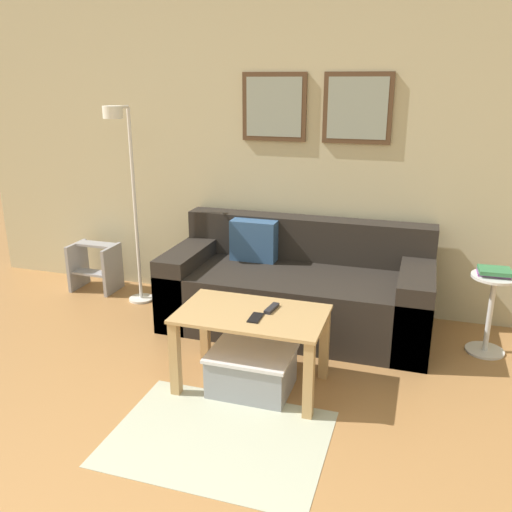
{
  "coord_description": "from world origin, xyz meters",
  "views": [
    {
      "loc": [
        1.14,
        -0.88,
        1.81
      ],
      "look_at": [
        0.25,
        1.92,
        0.85
      ],
      "focal_mm": 38.0,
      "sensor_mm": 36.0,
      "label": 1
    }
  ],
  "objects_px": {
    "couch": "(297,290)",
    "coffee_table": "(252,328)",
    "book_stack": "(494,272)",
    "storage_bin": "(252,370)",
    "step_stool": "(95,266)",
    "side_table": "(491,307)",
    "remote_control": "(272,308)",
    "cell_phone": "(256,318)",
    "floor_lamp": "(126,184)"
  },
  "relations": [
    {
      "from": "couch",
      "to": "coffee_table",
      "type": "xyz_separation_m",
      "value": [
        -0.06,
        -0.94,
        0.1
      ]
    },
    {
      "from": "book_stack",
      "to": "storage_bin",
      "type": "bearing_deg",
      "value": -145.43
    },
    {
      "from": "book_stack",
      "to": "step_stool",
      "type": "height_order",
      "value": "book_stack"
    },
    {
      "from": "side_table",
      "to": "remote_control",
      "type": "height_order",
      "value": "side_table"
    },
    {
      "from": "couch",
      "to": "side_table",
      "type": "bearing_deg",
      "value": -1.44
    },
    {
      "from": "storage_bin",
      "to": "cell_phone",
      "type": "distance_m",
      "value": 0.36
    },
    {
      "from": "floor_lamp",
      "to": "side_table",
      "type": "xyz_separation_m",
      "value": [
        2.75,
        -0.0,
        -0.7
      ]
    },
    {
      "from": "coffee_table",
      "to": "storage_bin",
      "type": "relative_size",
      "value": 1.77
    },
    {
      "from": "storage_bin",
      "to": "cell_phone",
      "type": "bearing_deg",
      "value": -34.98
    },
    {
      "from": "side_table",
      "to": "book_stack",
      "type": "distance_m",
      "value": 0.25
    },
    {
      "from": "coffee_table",
      "to": "remote_control",
      "type": "distance_m",
      "value": 0.17
    },
    {
      "from": "couch",
      "to": "floor_lamp",
      "type": "relative_size",
      "value": 1.21
    },
    {
      "from": "couch",
      "to": "book_stack",
      "type": "relative_size",
      "value": 9.27
    },
    {
      "from": "storage_bin",
      "to": "book_stack",
      "type": "xyz_separation_m",
      "value": [
        1.39,
        0.96,
        0.46
      ]
    },
    {
      "from": "storage_bin",
      "to": "side_table",
      "type": "bearing_deg",
      "value": 34.27
    },
    {
      "from": "coffee_table",
      "to": "step_stool",
      "type": "xyz_separation_m",
      "value": [
        -1.84,
        1.12,
        -0.16
      ]
    },
    {
      "from": "step_stool",
      "to": "couch",
      "type": "bearing_deg",
      "value": -5.25
    },
    {
      "from": "side_table",
      "to": "book_stack",
      "type": "relative_size",
      "value": 2.67
    },
    {
      "from": "cell_phone",
      "to": "side_table",
      "type": "bearing_deg",
      "value": 34.42
    },
    {
      "from": "coffee_table",
      "to": "cell_phone",
      "type": "relative_size",
      "value": 6.32
    },
    {
      "from": "floor_lamp",
      "to": "step_stool",
      "type": "distance_m",
      "value": 0.97
    },
    {
      "from": "coffee_table",
      "to": "side_table",
      "type": "distance_m",
      "value": 1.68
    },
    {
      "from": "cell_phone",
      "to": "step_stool",
      "type": "xyz_separation_m",
      "value": [
        -1.89,
        1.19,
        -0.27
      ]
    },
    {
      "from": "floor_lamp",
      "to": "remote_control",
      "type": "height_order",
      "value": "floor_lamp"
    },
    {
      "from": "side_table",
      "to": "book_stack",
      "type": "bearing_deg",
      "value": 155.71
    },
    {
      "from": "side_table",
      "to": "couch",
      "type": "bearing_deg",
      "value": 178.56
    },
    {
      "from": "side_table",
      "to": "step_stool",
      "type": "distance_m",
      "value": 3.27
    },
    {
      "from": "book_stack",
      "to": "remote_control",
      "type": "distance_m",
      "value": 1.55
    },
    {
      "from": "couch",
      "to": "coffee_table",
      "type": "bearing_deg",
      "value": -93.38
    },
    {
      "from": "cell_phone",
      "to": "floor_lamp",
      "type": "bearing_deg",
      "value": 143.52
    },
    {
      "from": "storage_bin",
      "to": "remote_control",
      "type": "distance_m",
      "value": 0.4
    },
    {
      "from": "remote_control",
      "to": "step_stool",
      "type": "xyz_separation_m",
      "value": [
        -1.94,
        1.04,
        -0.27
      ]
    },
    {
      "from": "storage_bin",
      "to": "step_stool",
      "type": "bearing_deg",
      "value": 147.91
    },
    {
      "from": "coffee_table",
      "to": "step_stool",
      "type": "bearing_deg",
      "value": 148.81
    },
    {
      "from": "book_stack",
      "to": "step_stool",
      "type": "bearing_deg",
      "value": 176.4
    },
    {
      "from": "coffee_table",
      "to": "book_stack",
      "type": "height_order",
      "value": "book_stack"
    },
    {
      "from": "couch",
      "to": "floor_lamp",
      "type": "xyz_separation_m",
      "value": [
        -1.39,
        -0.03,
        0.75
      ]
    },
    {
      "from": "floor_lamp",
      "to": "side_table",
      "type": "height_order",
      "value": "floor_lamp"
    },
    {
      "from": "step_stool",
      "to": "floor_lamp",
      "type": "bearing_deg",
      "value": -22.11
    },
    {
      "from": "storage_bin",
      "to": "coffee_table",
      "type": "bearing_deg",
      "value": 106.71
    },
    {
      "from": "storage_bin",
      "to": "floor_lamp",
      "type": "bearing_deg",
      "value": 144.62
    },
    {
      "from": "coffee_table",
      "to": "floor_lamp",
      "type": "height_order",
      "value": "floor_lamp"
    },
    {
      "from": "book_stack",
      "to": "remote_control",
      "type": "bearing_deg",
      "value": -147.34
    },
    {
      "from": "couch",
      "to": "cell_phone",
      "type": "distance_m",
      "value": 1.03
    },
    {
      "from": "storage_bin",
      "to": "cell_phone",
      "type": "xyz_separation_m",
      "value": [
        0.03,
        -0.02,
        0.36
      ]
    },
    {
      "from": "side_table",
      "to": "remote_control",
      "type": "distance_m",
      "value": 1.56
    },
    {
      "from": "cell_phone",
      "to": "coffee_table",
      "type": "bearing_deg",
      "value": 122.25
    },
    {
      "from": "remote_control",
      "to": "storage_bin",
      "type": "bearing_deg",
      "value": -118.11
    },
    {
      "from": "floor_lamp",
      "to": "book_stack",
      "type": "xyz_separation_m",
      "value": [
        2.74,
        0.0,
        -0.44
      ]
    },
    {
      "from": "step_stool",
      "to": "storage_bin",
      "type": "bearing_deg",
      "value": -32.09
    }
  ]
}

